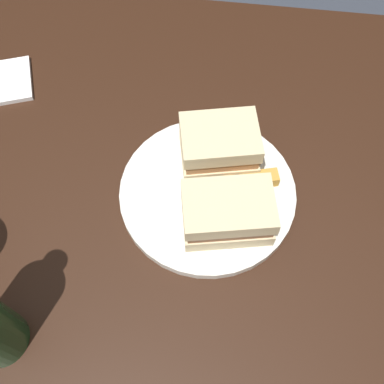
% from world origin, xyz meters
% --- Properties ---
extents(ground_plane, '(6.00, 6.00, 0.00)m').
position_xyz_m(ground_plane, '(0.00, 0.00, 0.00)').
color(ground_plane, '#333842').
extents(dining_table, '(1.04, 0.86, 0.70)m').
position_xyz_m(dining_table, '(0.00, 0.00, 0.35)').
color(dining_table, black).
rests_on(dining_table, ground).
extents(plate, '(0.25, 0.25, 0.01)m').
position_xyz_m(plate, '(-0.04, -0.03, 0.71)').
color(plate, silver).
rests_on(plate, dining_table).
extents(sandwich_half_left, '(0.13, 0.10, 0.06)m').
position_xyz_m(sandwich_half_left, '(-0.07, 0.02, 0.74)').
color(sandwich_half_left, beige).
rests_on(sandwich_half_left, plate).
extents(sandwich_half_right, '(0.12, 0.10, 0.07)m').
position_xyz_m(sandwich_half_right, '(-0.05, -0.08, 0.75)').
color(sandwich_half_right, beige).
rests_on(sandwich_half_right, plate).
extents(potato_wedge_front, '(0.06, 0.03, 0.02)m').
position_xyz_m(potato_wedge_front, '(-0.11, -0.05, 0.72)').
color(potato_wedge_front, gold).
rests_on(potato_wedge_front, plate).
extents(potato_wedge_middle, '(0.06, 0.03, 0.01)m').
position_xyz_m(potato_wedge_middle, '(-0.08, -0.10, 0.72)').
color(potato_wedge_middle, '#B77F33').
rests_on(potato_wedge_middle, plate).
extents(potato_wedge_back, '(0.04, 0.06, 0.01)m').
position_xyz_m(potato_wedge_back, '(-0.09, -0.04, 0.72)').
color(potato_wedge_back, gold).
rests_on(potato_wedge_back, plate).
extents(potato_wedge_left_edge, '(0.05, 0.03, 0.01)m').
position_xyz_m(potato_wedge_left_edge, '(-0.08, -0.00, 0.72)').
color(potato_wedge_left_edge, gold).
rests_on(potato_wedge_left_edge, plate).
extents(potato_wedge_right_edge, '(0.04, 0.05, 0.02)m').
position_xyz_m(potato_wedge_right_edge, '(-0.06, -0.05, 0.72)').
color(potato_wedge_right_edge, '#AD702D').
rests_on(potato_wedge_right_edge, plate).
extents(potato_wedge_stray, '(0.04, 0.05, 0.01)m').
position_xyz_m(potato_wedge_stray, '(-0.09, -0.09, 0.72)').
color(potato_wedge_stray, '#AD702D').
rests_on(potato_wedge_stray, plate).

